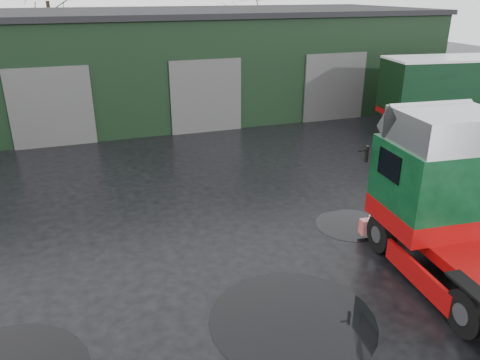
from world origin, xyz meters
TOP-DOWN VIEW (x-y plane):
  - ground at (0.00, 0.00)m, footprint 100.00×100.00m
  - warehouse at (2.00, 20.00)m, footprint 32.40×12.40m
  - tree_back_a at (-6.00, 30.00)m, footprint 4.40×4.40m
  - tree_back_b at (10.00, 30.00)m, footprint 4.40×4.40m
  - puddle_0 at (-0.38, -2.46)m, footprint 4.10×4.10m
  - puddle_1 at (3.62, 1.40)m, footprint 2.42×2.42m

SIDE VIEW (x-z plane):
  - ground at x=0.00m, z-range 0.00..0.00m
  - puddle_0 at x=-0.38m, z-range 0.00..0.01m
  - puddle_1 at x=3.62m, z-range 0.00..0.01m
  - warehouse at x=2.00m, z-range 0.01..6.31m
  - tree_back_b at x=10.00m, z-range 0.00..7.50m
  - tree_back_a at x=-6.00m, z-range 0.00..9.50m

